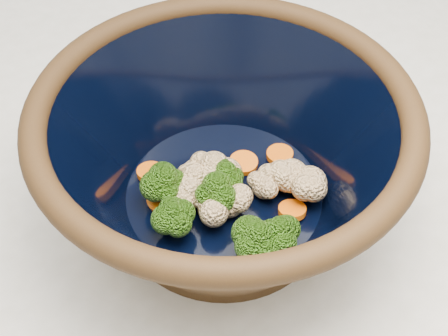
{
  "coord_description": "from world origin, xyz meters",
  "views": [
    {
      "loc": [
        -0.27,
        -0.31,
        1.4
      ],
      "look_at": [
        -0.07,
        0.02,
        0.97
      ],
      "focal_mm": 50.0,
      "sensor_mm": 36.0,
      "label": 1
    }
  ],
  "objects": [
    {
      "name": "vegetable_pile",
      "position": [
        -0.08,
        0.0,
        0.96
      ],
      "size": [
        0.17,
        0.17,
        0.05
      ],
      "color": "#608442",
      "rests_on": "mixing_bowl"
    },
    {
      "name": "mixing_bowl",
      "position": [
        -0.07,
        0.02,
        0.98
      ],
      "size": [
        0.41,
        0.41,
        0.15
      ],
      "rotation": [
        0.0,
        0.0,
        0.31
      ],
      "color": "black",
      "rests_on": "counter"
    }
  ]
}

